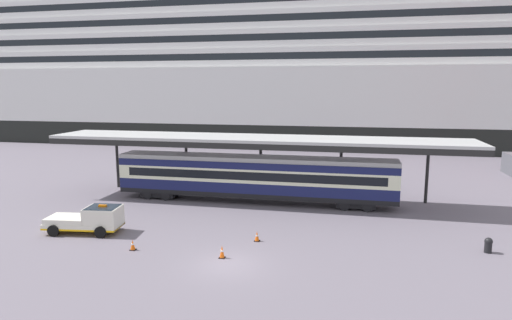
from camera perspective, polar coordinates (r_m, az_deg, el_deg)
The scene contains 9 objects.
ground_plane at distance 25.92m, azimuth -3.65°, elevation -13.43°, with size 400.00×400.00×0.00m, color slate.
cruise_ship at distance 81.50m, azimuth 2.60°, elevation 11.46°, with size 179.58×22.21×37.82m.
platform_canopy at distance 38.42m, azimuth -0.12°, elevation 2.62°, with size 37.05×5.57×5.75m.
train_carriage at distance 38.52m, azimuth -0.25°, elevation -2.16°, with size 24.40×2.81×4.11m.
service_truck at distance 32.93m, azimuth -20.73°, elevation -7.18°, with size 5.41×2.74×2.02m.
traffic_cone_near at distance 29.38m, azimuth 0.13°, elevation -9.90°, with size 0.36×0.36×0.68m.
traffic_cone_mid at distance 26.72m, azimuth -4.44°, elevation -11.82°, with size 0.36×0.36×0.78m.
traffic_cone_far at distance 28.92m, azimuth -15.74°, elevation -10.58°, with size 0.36×0.36×0.68m.
quay_bollard at distance 30.91m, azimuth 27.99°, elevation -9.69°, with size 0.48×0.48×0.96m.
Camera 1 is at (6.59, -22.95, 10.07)m, focal length 30.74 mm.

